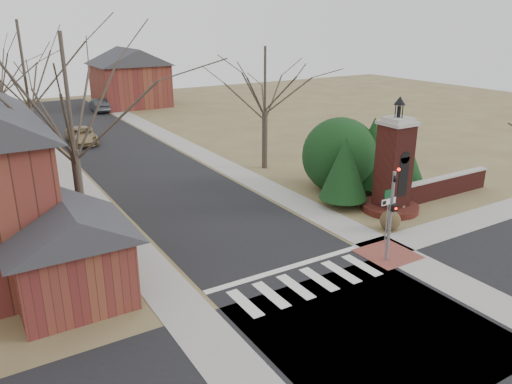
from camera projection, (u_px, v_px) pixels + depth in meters
ground at (319, 292)px, 20.00m from camera, size 120.00×120.00×0.00m
main_street at (139, 163)px, 37.73m from camera, size 8.00×70.00×0.01m
cross_street at (372, 329)px, 17.58m from camera, size 120.00×8.00×0.01m
crosswalk_zone at (307, 283)px, 20.64m from camera, size 8.00×2.20×0.02m
stop_bar at (287, 268)px, 21.85m from camera, size 8.00×0.35×0.02m
sidewalk_right_main at (201, 154)px, 40.28m from camera, size 2.00×60.00×0.02m
sidewalk_left at (67, 173)px, 35.18m from camera, size 2.00×60.00×0.02m
curb_apron at (388, 254)px, 23.16m from camera, size 2.40×2.40×0.02m
traffic_signal_pole at (392, 207)px, 21.72m from camera, size 0.28×0.41×4.50m
sign_post at (388, 205)px, 23.70m from camera, size 0.90×0.07×2.75m
brick_gate_monument at (393, 174)px, 27.73m from camera, size 3.20×3.20×6.47m
brick_garden_wall at (444, 186)px, 30.44m from camera, size 7.50×0.50×1.30m
garage_left at (68, 248)px, 18.70m from camera, size 4.80×4.80×4.29m
house_distant_right at (130, 76)px, 61.41m from camera, size 8.80×8.80×7.30m
evergreen_near at (345, 168)px, 28.42m from camera, size 2.80×2.80×4.10m
evergreen_mid at (373, 151)px, 30.91m from camera, size 3.40×3.40×4.70m
evergreen_far at (407, 161)px, 31.32m from camera, size 2.40×2.40×3.30m
evergreen_mass at (340, 152)px, 31.28m from camera, size 4.80×4.80×4.80m
bare_tree_0 at (66, 84)px, 21.28m from camera, size 8.05×8.05×11.15m
bare_tree_1 at (22, 57)px, 31.65m from camera, size 8.40×8.40×11.64m
bare_tree_3 at (265, 75)px, 34.37m from camera, size 7.00×7.00×9.70m
pickup_truck at (82, 135)px, 43.45m from camera, size 2.90×5.30×1.41m
distant_car at (99, 105)px, 58.27m from camera, size 2.00×4.82×1.55m
dry_shrub_left at (390, 220)px, 25.65m from camera, size 1.06×1.06×1.06m
dry_shrub_right at (399, 205)px, 28.15m from camera, size 0.74×0.74×0.74m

